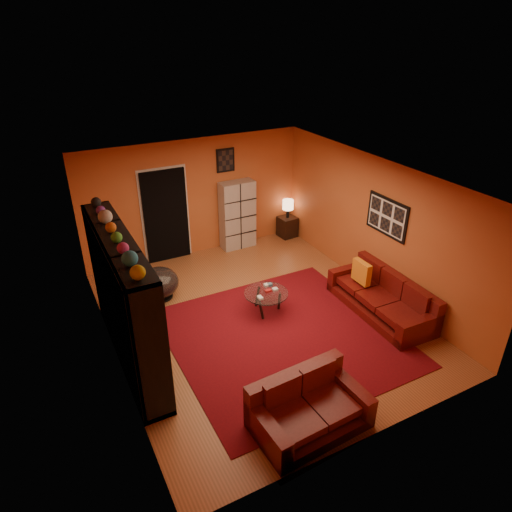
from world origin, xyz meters
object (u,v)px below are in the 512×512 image
entertainment_unit (124,301)px  side_table (287,227)px  loveseat (306,406)px  bowl_chair (159,283)px  coffee_table (266,295)px  tv (128,304)px  storage_cabinet (237,215)px  sofa (384,297)px  table_lamp (288,205)px

entertainment_unit → side_table: bearing=31.3°
loveseat → bowl_chair: size_ratio=2.05×
coffee_table → bowl_chair: size_ratio=1.07×
tv → bowl_chair: tv is taller
coffee_table → storage_cabinet: 2.82m
sofa → table_lamp: (0.11, 3.61, 0.52)m
loveseat → storage_cabinet: bearing=-19.1°
storage_cabinet → loveseat: bearing=-107.5°
tv → table_lamp: size_ratio=1.95×
entertainment_unit → coffee_table: size_ratio=3.74×
coffee_table → table_lamp: (2.04, 2.65, 0.45)m
tv → table_lamp: tv is taller
entertainment_unit → table_lamp: bearing=31.3°
side_table → bowl_chair: bearing=-160.6°
loveseat → storage_cabinet: storage_cabinet is taller
entertainment_unit → table_lamp: (4.52, 2.75, -0.24)m
loveseat → bowl_chair: bearing=8.6°
bowl_chair → table_lamp: table_lamp is taller
sofa → bowl_chair: 4.21m
side_table → loveseat: bearing=-118.6°
tv → coffee_table: size_ratio=1.08×
storage_cabinet → bowl_chair: 2.69m
table_lamp → bowl_chair: bearing=-160.6°
entertainment_unit → sofa: entertainment_unit is taller
loveseat → tv: bearing=31.3°
side_table → tv: bearing=-148.5°
tv → storage_cabinet: bearing=-48.5°
entertainment_unit → loveseat: (1.71, -2.42, -0.77)m
loveseat → side_table: 5.89m
loveseat → storage_cabinet: 5.45m
entertainment_unit → loveseat: entertainment_unit is taller
sofa → bowl_chair: bearing=148.0°
storage_cabinet → side_table: storage_cabinet is taller
entertainment_unit → side_table: (4.53, 2.75, -0.80)m
table_lamp → loveseat: bearing=-118.6°
sofa → side_table: sofa is taller
coffee_table → table_lamp: size_ratio=1.81×
tv → loveseat: size_ratio=0.56×
tv → side_table: tv is taller
sofa → loveseat: (-2.70, -1.55, -0.00)m
entertainment_unit → loveseat: 3.06m
sofa → table_lamp: bearing=89.9°
loveseat → table_lamp: bearing=-31.7°
sofa → side_table: (0.11, 3.61, -0.04)m
loveseat → table_lamp: table_lamp is taller
coffee_table → bowl_chair: (-1.58, 1.37, -0.04)m
loveseat → entertainment_unit: bearing=32.2°
coffee_table → bowl_chair: bowl_chair is taller
entertainment_unit → table_lamp: entertainment_unit is taller
coffee_table → side_table: bearing=52.3°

